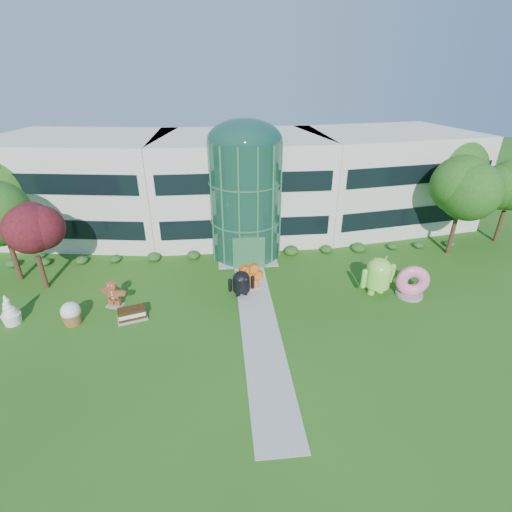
{
  "coord_description": "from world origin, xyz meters",
  "views": [
    {
      "loc": [
        -2.19,
        -17.99,
        14.69
      ],
      "look_at": [
        0.28,
        6.0,
        2.6
      ],
      "focal_mm": 26.0,
      "sensor_mm": 36.0,
      "label": 1
    }
  ],
  "objects_px": {
    "donut": "(412,281)",
    "gingerbread": "(113,293)",
    "android_black": "(241,282)",
    "android_green": "(379,273)"
  },
  "relations": [
    {
      "from": "donut",
      "to": "gingerbread",
      "type": "xyz_separation_m",
      "value": [
        -21.0,
        0.8,
        -0.21
      ]
    },
    {
      "from": "android_black",
      "to": "android_green",
      "type": "bearing_deg",
      "value": -12.86
    },
    {
      "from": "donut",
      "to": "gingerbread",
      "type": "bearing_deg",
      "value": -172.23
    },
    {
      "from": "android_green",
      "to": "gingerbread",
      "type": "bearing_deg",
      "value": 165.99
    },
    {
      "from": "android_green",
      "to": "gingerbread",
      "type": "distance_m",
      "value": 18.72
    },
    {
      "from": "gingerbread",
      "to": "android_green",
      "type": "bearing_deg",
      "value": 21.46
    },
    {
      "from": "android_black",
      "to": "donut",
      "type": "distance_m",
      "value": 12.22
    },
    {
      "from": "android_black",
      "to": "gingerbread",
      "type": "distance_m",
      "value": 8.86
    },
    {
      "from": "donut",
      "to": "android_black",
      "type": "bearing_deg",
      "value": -175.96
    },
    {
      "from": "gingerbread",
      "to": "donut",
      "type": "bearing_deg",
      "value": 19.9
    }
  ]
}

